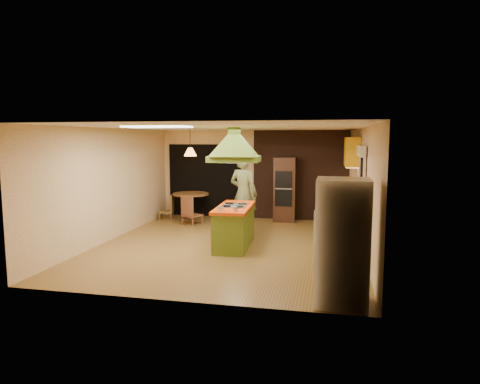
% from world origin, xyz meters
% --- Properties ---
extents(ground, '(6.50, 6.50, 0.00)m').
position_xyz_m(ground, '(0.00, 0.00, 0.00)').
color(ground, olive).
rests_on(ground, ground).
extents(room_walls, '(5.50, 6.50, 6.50)m').
position_xyz_m(room_walls, '(0.00, 0.00, 1.25)').
color(room_walls, beige).
rests_on(room_walls, ground).
extents(ceiling_plane, '(6.50, 6.50, 0.00)m').
position_xyz_m(ceiling_plane, '(0.00, 0.00, 2.50)').
color(ceiling_plane, silver).
rests_on(ceiling_plane, room_walls).
extents(brick_panel, '(2.64, 0.03, 2.50)m').
position_xyz_m(brick_panel, '(1.25, 3.23, 1.25)').
color(brick_panel, '#381E14').
rests_on(brick_panel, ground).
extents(nook_opening, '(2.20, 0.03, 2.10)m').
position_xyz_m(nook_opening, '(-1.50, 3.23, 1.05)').
color(nook_opening, black).
rests_on(nook_opening, ground).
extents(right_counter, '(0.62, 3.05, 0.92)m').
position_xyz_m(right_counter, '(2.45, 0.60, 0.46)').
color(right_counter, olive).
rests_on(right_counter, ground).
extents(upper_cabinets, '(0.34, 1.40, 0.70)m').
position_xyz_m(upper_cabinets, '(2.57, 2.20, 1.95)').
color(upper_cabinets, yellow).
rests_on(upper_cabinets, room_walls).
extents(window_right, '(0.12, 1.35, 1.06)m').
position_xyz_m(window_right, '(2.70, 0.40, 1.77)').
color(window_right, black).
rests_on(window_right, room_walls).
extents(fluor_panel, '(1.20, 0.60, 0.03)m').
position_xyz_m(fluor_panel, '(-1.10, -1.20, 2.48)').
color(fluor_panel, white).
rests_on(fluor_panel, ceiling_plane).
extents(kitchen_island, '(0.78, 1.75, 0.88)m').
position_xyz_m(kitchen_island, '(0.11, -0.07, 0.44)').
color(kitchen_island, '#5E741D').
rests_on(kitchen_island, ground).
extents(range_hood, '(1.08, 0.81, 0.79)m').
position_xyz_m(range_hood, '(0.11, -0.07, 2.25)').
color(range_hood, '#4C6318').
rests_on(range_hood, ceiling_plane).
extents(man, '(0.81, 0.66, 1.93)m').
position_xyz_m(man, '(0.06, 1.13, 0.96)').
color(man, '#4D532C').
rests_on(man, ground).
extents(refrigerator, '(0.72, 0.68, 1.74)m').
position_xyz_m(refrigerator, '(2.25, -2.85, 0.87)').
color(refrigerator, white).
rests_on(refrigerator, ground).
extents(wall_oven, '(0.60, 0.62, 1.76)m').
position_xyz_m(wall_oven, '(0.85, 2.95, 0.88)').
color(wall_oven, '#4D2A18').
rests_on(wall_oven, ground).
extents(dining_table, '(1.01, 1.01, 0.75)m').
position_xyz_m(dining_table, '(-1.74, 2.58, 0.53)').
color(dining_table, brown).
rests_on(dining_table, ground).
extents(chair_left, '(0.45, 0.45, 0.70)m').
position_xyz_m(chair_left, '(-2.44, 2.48, 0.35)').
color(chair_left, brown).
rests_on(chair_left, ground).
extents(chair_near, '(0.57, 0.57, 0.79)m').
position_xyz_m(chair_near, '(-1.49, 1.93, 0.39)').
color(chair_near, brown).
rests_on(chair_near, ground).
extents(pendant_lamp, '(0.39, 0.39, 0.23)m').
position_xyz_m(pendant_lamp, '(-1.74, 2.58, 1.90)').
color(pendant_lamp, '#FF9E3F').
rests_on(pendant_lamp, ceiling_plane).
extents(canister_large, '(0.16, 0.16, 0.20)m').
position_xyz_m(canister_large, '(2.40, 1.90, 1.02)').
color(canister_large, '#FCE6CB').
rests_on(canister_large, right_counter).
extents(canister_medium, '(0.14, 0.14, 0.17)m').
position_xyz_m(canister_medium, '(2.40, 1.23, 1.01)').
color(canister_medium, beige).
rests_on(canister_medium, right_counter).
extents(canister_small, '(0.16, 0.16, 0.18)m').
position_xyz_m(canister_small, '(2.40, 1.50, 1.01)').
color(canister_small, beige).
rests_on(canister_small, right_counter).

